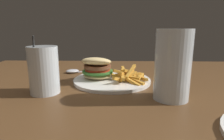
% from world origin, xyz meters
% --- Properties ---
extents(meal_plate_near, '(0.26, 0.26, 0.09)m').
position_xyz_m(meal_plate_near, '(0.10, -0.22, 0.79)').
color(meal_plate_near, white).
rests_on(meal_plate_near, dining_table).
extents(beer_glass, '(0.09, 0.09, 0.18)m').
position_xyz_m(beer_glass, '(-0.07, -0.06, 0.85)').
color(beer_glass, silver).
rests_on(beer_glass, dining_table).
extents(juice_glass, '(0.08, 0.08, 0.16)m').
position_xyz_m(juice_glass, '(0.27, -0.10, 0.83)').
color(juice_glass, silver).
rests_on(juice_glass, dining_table).
extents(spoon, '(0.17, 0.09, 0.01)m').
position_xyz_m(spoon, '(0.25, -0.34, 0.77)').
color(spoon, silver).
rests_on(spoon, dining_table).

